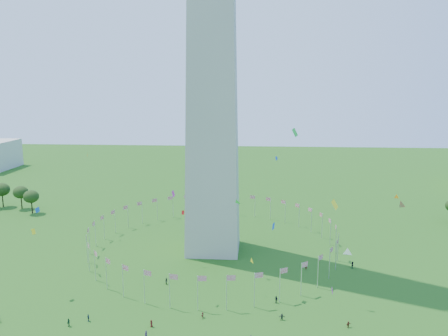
{
  "coord_description": "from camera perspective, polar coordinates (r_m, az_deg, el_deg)",
  "views": [
    {
      "loc": [
        13.28,
        -86.87,
        53.85
      ],
      "look_at": [
        4.61,
        35.0,
        30.52
      ],
      "focal_mm": 35.0,
      "sensor_mm": 36.0,
      "label": 1
    }
  ],
  "objects": [
    {
      "name": "kites_aloft",
      "position": [
        112.93,
        2.45,
        -6.28
      ],
      "size": [
        115.92,
        72.92,
        41.71
      ],
      "color": "white",
      "rests_on": "ground"
    },
    {
      "name": "ground",
      "position": [
        103.07,
        -4.21,
        -20.72
      ],
      "size": [
        600.0,
        600.0,
        0.0
      ],
      "primitive_type": "plane",
      "color": "#1C4E12",
      "rests_on": "ground"
    },
    {
      "name": "flag_ring",
      "position": [
        146.1,
        -1.4,
        -8.93
      ],
      "size": [
        80.24,
        80.24,
        9.0
      ],
      "color": "silver",
      "rests_on": "ground"
    },
    {
      "name": "crowd",
      "position": [
        102.93,
        3.95,
        -20.19
      ],
      "size": [
        93.13,
        73.38,
        2.05
      ],
      "color": "gray",
      "rests_on": "ground"
    }
  ]
}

